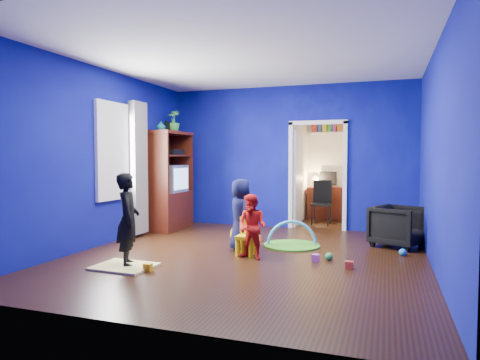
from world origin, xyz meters
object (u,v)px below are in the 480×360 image
(armchair, at_px, (398,226))
(kid_chair, at_px, (246,239))
(tv_armoire, at_px, (169,181))
(crt_tv, at_px, (171,179))
(toddler_red, at_px, (252,227))
(study_desk, at_px, (327,203))
(child_navy, at_px, (241,215))
(hopper_ball, at_px, (243,235))
(vase, at_px, (161,126))
(play_mat, at_px, (292,245))
(folding_chair, at_px, (321,204))
(child_black, at_px, (128,220))

(armchair, xyz_separation_m, kid_chair, (-2.12, -1.37, -0.08))
(tv_armoire, bearing_deg, armchair, -4.39)
(crt_tv, relative_size, kid_chair, 1.40)
(toddler_red, distance_m, kid_chair, 0.33)
(tv_armoire, xyz_separation_m, crt_tv, (0.04, 0.00, 0.04))
(tv_armoire, distance_m, study_desk, 3.81)
(armchair, height_order, crt_tv, crt_tv)
(child_navy, bearing_deg, hopper_ball, -26.29)
(hopper_ball, xyz_separation_m, kid_chair, (0.23, -0.51, 0.05))
(toddler_red, height_order, vase, vase)
(toddler_red, bearing_deg, vase, 159.76)
(vase, distance_m, play_mat, 3.42)
(child_navy, xyz_separation_m, folding_chair, (0.80, 2.98, -0.10))
(toddler_red, bearing_deg, hopper_ball, 132.23)
(child_navy, distance_m, toddler_red, 0.57)
(study_desk, height_order, folding_chair, folding_chair)
(tv_armoire, height_order, kid_chair, tv_armoire)
(crt_tv, distance_m, folding_chair, 3.22)
(vase, relative_size, kid_chair, 0.36)
(armchair, relative_size, study_desk, 0.83)
(hopper_ball, distance_m, folding_chair, 2.87)
(tv_armoire, distance_m, play_mat, 2.98)
(child_navy, xyz_separation_m, play_mat, (0.67, 0.61, -0.55))
(armchair, relative_size, child_black, 0.59)
(armchair, relative_size, play_mat, 0.81)
(kid_chair, height_order, study_desk, study_desk)
(crt_tv, xyz_separation_m, hopper_ball, (1.93, -1.19, -0.82))
(toddler_red, height_order, tv_armoire, tv_armoire)
(hopper_ball, relative_size, study_desk, 0.46)
(play_mat, bearing_deg, hopper_ball, -153.50)
(crt_tv, distance_m, play_mat, 2.95)
(child_black, distance_m, kid_chair, 1.73)
(crt_tv, bearing_deg, kid_chair, -38.27)
(kid_chair, bearing_deg, toddler_red, -55.25)
(child_navy, bearing_deg, kid_chair, 177.13)
(toddler_red, bearing_deg, study_desk, 97.96)
(toddler_red, relative_size, vase, 5.13)
(child_black, relative_size, toddler_red, 1.34)
(play_mat, bearing_deg, study_desk, 87.79)
(child_black, distance_m, child_navy, 1.75)
(folding_chair, bearing_deg, child_black, -113.84)
(toddler_red, xyz_separation_m, crt_tv, (-2.31, 1.90, 0.56))
(armchair, bearing_deg, hopper_ball, 134.48)
(child_navy, bearing_deg, tv_armoire, 16.85)
(vase, height_order, folding_chair, vase)
(toddler_red, xyz_separation_m, play_mat, (0.34, 1.07, -0.45))
(child_black, xyz_separation_m, toddler_red, (1.44, 0.89, -0.16))
(child_black, xyz_separation_m, kid_chair, (1.29, 1.09, -0.37))
(armchair, height_order, hopper_ball, armchair)
(vase, height_order, study_desk, vase)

